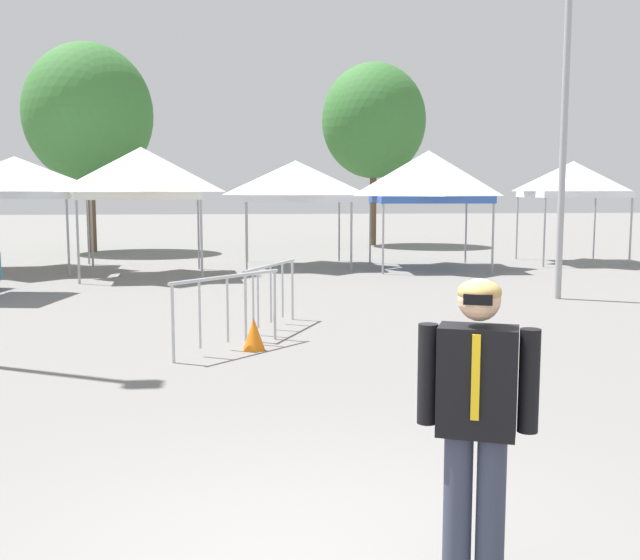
# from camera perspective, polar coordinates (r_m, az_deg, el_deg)

# --- Properties ---
(canopy_tent_behind_left) EXTENTS (3.61, 3.61, 3.21)m
(canopy_tent_behind_left) POSITION_cam_1_polar(r_m,az_deg,el_deg) (22.60, -22.41, 7.30)
(canopy_tent_behind_left) COLOR #9E9EA3
(canopy_tent_behind_left) RESTS_ON ground
(canopy_tent_right_of_center) EXTENTS (3.34, 3.34, 3.40)m
(canopy_tent_right_of_center) POSITION_cam_1_polar(r_m,az_deg,el_deg) (20.16, -13.57, 7.99)
(canopy_tent_right_of_center) COLOR #9E9EA3
(canopy_tent_right_of_center) RESTS_ON ground
(canopy_tent_behind_right) EXTENTS (3.15, 3.15, 3.15)m
(canopy_tent_behind_right) POSITION_cam_1_polar(r_m,az_deg,el_deg) (22.20, -1.87, 7.62)
(canopy_tent_behind_right) COLOR #9E9EA3
(canopy_tent_behind_right) RESTS_ON ground
(canopy_tent_far_right) EXTENTS (3.36, 3.36, 3.42)m
(canopy_tent_far_right) POSITION_cam_1_polar(r_m,az_deg,el_deg) (21.88, 8.35, 7.87)
(canopy_tent_far_right) COLOR #9E9EA3
(canopy_tent_far_right) RESTS_ON ground
(canopy_tent_behind_center) EXTENTS (2.92, 2.92, 3.18)m
(canopy_tent_behind_center) POSITION_cam_1_polar(r_m,az_deg,el_deg) (24.63, 18.89, 7.33)
(canopy_tent_behind_center) COLOR #9E9EA3
(canopy_tent_behind_center) RESTS_ON ground
(person_foreground) EXTENTS (0.61, 0.38, 1.78)m
(person_foreground) POSITION_cam_1_polar(r_m,az_deg,el_deg) (4.19, 11.95, -10.07)
(person_foreground) COLOR #33384C
(person_foreground) RESTS_ON ground
(light_pole_opposite_side) EXTENTS (0.36, 0.36, 10.22)m
(light_pole_opposite_side) POSITION_cam_1_polar(r_m,az_deg,el_deg) (16.55, 18.57, 18.53)
(light_pole_opposite_side) COLOR #9E9EA3
(light_pole_opposite_side) RESTS_ON ground
(tree_behind_tents_left) EXTENTS (4.28, 4.28, 7.48)m
(tree_behind_tents_left) POSITION_cam_1_polar(r_m,az_deg,el_deg) (31.23, 4.16, 12.11)
(tree_behind_tents_left) COLOR brown
(tree_behind_tents_left) RESTS_ON ground
(tree_behind_tents_right) EXTENTS (4.65, 4.65, 7.60)m
(tree_behind_tents_right) POSITION_cam_1_polar(r_m,az_deg,el_deg) (28.92, -17.40, 12.08)
(tree_behind_tents_right) COLOR brown
(tree_behind_tents_right) RESTS_ON ground
(crowd_barrier_near_person) EXTENTS (1.51, 1.53, 1.08)m
(crowd_barrier_near_person) POSITION_cam_1_polar(r_m,az_deg,el_deg) (10.50, -7.15, -1.36)
(crowd_barrier_near_person) COLOR #B7BABF
(crowd_barrier_near_person) RESTS_ON ground
(crowd_barrier_mid_lot) EXTENTS (0.93, 1.93, 1.08)m
(crowd_barrier_mid_lot) POSITION_cam_1_polar(r_m,az_deg,el_deg) (12.01, -3.82, -0.29)
(crowd_barrier_mid_lot) COLOR #B7BABF
(crowd_barrier_mid_lot) RESTS_ON ground
(traffic_cone_lot_center) EXTENTS (0.32, 0.32, 0.46)m
(traffic_cone_lot_center) POSITION_cam_1_polar(r_m,az_deg,el_deg) (10.55, -5.12, -4.17)
(traffic_cone_lot_center) COLOR orange
(traffic_cone_lot_center) RESTS_ON ground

